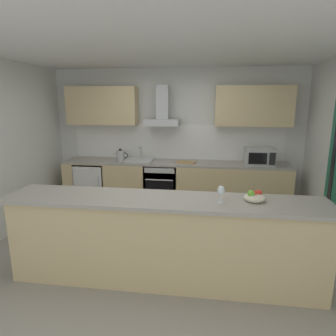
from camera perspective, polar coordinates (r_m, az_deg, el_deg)
ground at (r=4.22m, az=-1.69°, el=-15.70°), size 5.72×4.98×0.02m
ceiling at (r=3.75m, az=-1.98°, el=22.12°), size 5.72×4.98×0.02m
wall_back at (r=5.78m, az=1.65°, el=5.84°), size 5.72×0.12×2.60m
backsplash_tile at (r=5.71m, az=1.57°, el=5.06°), size 4.01×0.02×0.66m
counter_back at (r=5.58m, az=1.16°, el=-3.34°), size 4.16×0.60×0.90m
counter_island at (r=3.37m, az=-0.80°, el=-13.76°), size 3.49×0.64×0.98m
upper_cabinets at (r=5.50m, az=1.42°, el=11.86°), size 4.10×0.32×0.70m
oven at (r=5.58m, az=-1.20°, el=-3.23°), size 0.60×0.62×0.80m
refrigerator at (r=5.95m, az=-14.14°, el=-2.96°), size 0.58×0.60×0.85m
microwave at (r=5.42m, az=17.23°, el=2.12°), size 0.50×0.38×0.30m
sink at (r=5.56m, az=-5.53°, el=1.63°), size 0.50×0.40×0.26m
kettle at (r=5.60m, az=-9.13°, el=2.40°), size 0.29×0.15×0.24m
range_hood at (r=5.49m, az=-1.04°, el=10.58°), size 0.62×0.45×0.72m
wine_glass at (r=3.07m, az=10.19°, el=-4.40°), size 0.08×0.08×0.18m
fruit_bowl at (r=3.22m, az=16.32°, el=-5.40°), size 0.22×0.22×0.13m
chopping_board at (r=5.40m, az=3.47°, el=1.13°), size 0.38×0.29×0.02m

